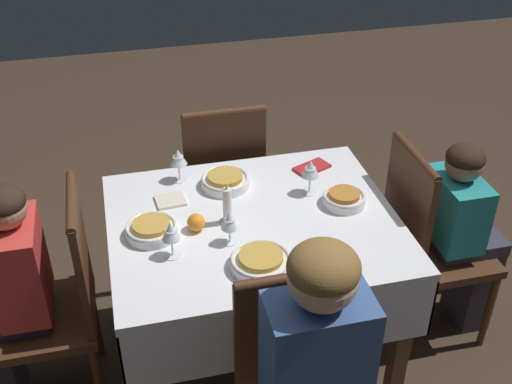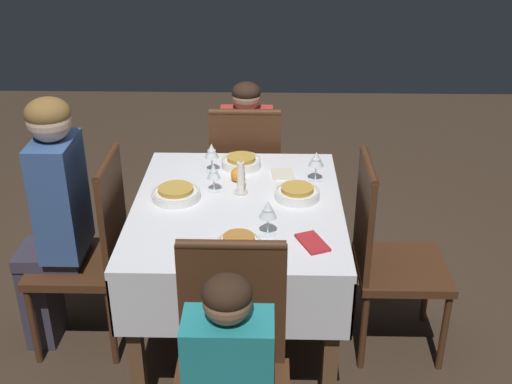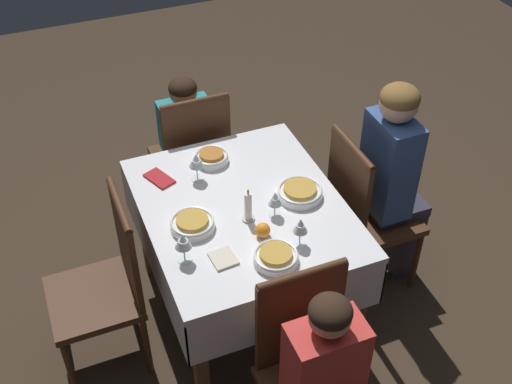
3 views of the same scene
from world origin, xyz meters
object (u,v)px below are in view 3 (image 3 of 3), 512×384
at_px(bowl_north, 192,223).
at_px(wine_glass_east, 196,161).
at_px(wine_glass_west, 300,226).
at_px(chair_south, 364,209).
at_px(chair_north, 108,281).
at_px(wine_glass_north, 183,242).
at_px(candle_centerpiece, 248,208).
at_px(chair_east, 193,156).
at_px(bowl_east, 212,157).
at_px(bowl_south, 300,192).
at_px(chair_west, 310,365).
at_px(napkin_red_folded, 159,178).
at_px(dining_table, 243,223).
at_px(person_adult_denim, 394,175).
at_px(orange_fruit, 263,230).
at_px(napkin_spare_side, 223,258).
at_px(person_child_teal, 184,138).
at_px(wine_glass_south, 275,199).
at_px(bowl_west, 276,257).

bearing_deg(bowl_north, wine_glass_east, -21.66).
bearing_deg(wine_glass_west, chair_south, -58.89).
xyz_separation_m(chair_north, wine_glass_west, (-0.33, -0.83, 0.35)).
xyz_separation_m(wine_glass_north, candle_centerpiece, (0.14, -0.35, -0.04)).
height_order(chair_east, bowl_east, chair_east).
distance_m(bowl_south, wine_glass_north, 0.68).
bearing_deg(chair_west, chair_north, 131.09).
bearing_deg(napkin_red_folded, bowl_east, -81.87).
xyz_separation_m(dining_table, person_adult_denim, (-0.01, -0.85, 0.05)).
xyz_separation_m(orange_fruit, napkin_red_folded, (0.57, 0.33, -0.03)).
relative_size(chair_east, chair_west, 1.00).
distance_m(chair_west, wine_glass_east, 1.12).
bearing_deg(napkin_spare_side, person_child_teal, -8.74).
bearing_deg(person_adult_denim, chair_south, 90.00).
xyz_separation_m(bowl_east, napkin_spare_side, (-0.68, 0.18, -0.02)).
bearing_deg(napkin_spare_side, dining_table, -34.49).
xyz_separation_m(chair_east, chair_west, (-1.57, -0.00, 0.00)).
bearing_deg(wine_glass_south, chair_south, -78.96).
relative_size(napkin_red_folded, napkin_spare_side, 1.43).
xyz_separation_m(bowl_east, wine_glass_west, (-0.72, -0.17, 0.08)).
bearing_deg(chair_east, chair_south, 131.50).
bearing_deg(chair_south, chair_west, 138.16).
distance_m(bowl_north, napkin_spare_side, 0.25).
distance_m(chair_west, person_adult_denim, 1.17).
bearing_deg(candle_centerpiece, person_adult_denim, -83.70).
relative_size(bowl_west, bowl_north, 0.96).
distance_m(chair_east, wine_glass_north, 1.14).
bearing_deg(napkin_spare_side, chair_west, -157.68).
distance_m(dining_table, wine_glass_south, 0.27).
bearing_deg(bowl_south, orange_fruit, 124.45).
bearing_deg(chair_north, person_child_teal, 145.05).
xyz_separation_m(wine_glass_east, wine_glass_north, (-0.51, 0.23, -0.00)).
bearing_deg(bowl_north, wine_glass_south, -98.84).
distance_m(person_adult_denim, bowl_south, 0.57).
bearing_deg(bowl_west, dining_table, 0.43).
bearing_deg(bowl_south, wine_glass_east, 53.14).
height_order(dining_table, wine_glass_west, wine_glass_west).
bearing_deg(candle_centerpiece, orange_fruit, -171.02).
height_order(chair_west, bowl_north, chair_west).
height_order(chair_south, orange_fruit, chair_south).
xyz_separation_m(candle_centerpiece, napkin_spare_side, (-0.20, 0.20, -0.06)).
height_order(chair_south, bowl_east, chair_south).
relative_size(person_adult_denim, wine_glass_west, 8.47).
relative_size(wine_glass_north, napkin_spare_side, 1.19).
bearing_deg(candle_centerpiece, chair_east, 0.09).
relative_size(wine_glass_east, napkin_spare_side, 1.22).
distance_m(bowl_south, napkin_red_folded, 0.71).
distance_m(chair_south, bowl_north, 1.00).
distance_m(chair_north, bowl_south, 1.01).
height_order(chair_north, bowl_east, chair_north).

